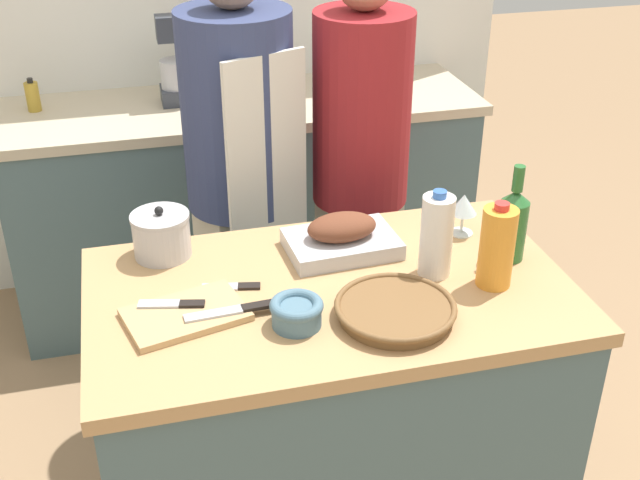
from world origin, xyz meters
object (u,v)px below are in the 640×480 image
Objects in this scene: person_cook_guest at (360,167)px; knife_bread at (233,287)px; stock_pot at (161,235)px; condiment_bottle_short at (352,84)px; roasting_pan at (342,237)px; wicker_basket at (395,310)px; mixing_bowl at (297,312)px; condiment_bottle_tall at (33,96)px; wine_bottle_green at (513,223)px; wine_glass_left at (464,206)px; milk_jug at (436,235)px; juice_jug at (497,247)px; cutting_board at (186,315)px; knife_paring at (174,304)px; knife_chef at (234,310)px; person_cook_aproned at (242,173)px; stand_mixer at (182,67)px.

knife_bread is at bearing -142.68° from person_cook_guest.
condiment_bottle_short is at bearing 51.27° from stock_pot.
roasting_pan is 1.05× the size of wicker_basket.
stock_pot is at bearing 124.08° from mixing_bowl.
stock_pot is at bearing 126.49° from knife_bread.
wicker_basket is 0.92m from person_cook_guest.
condiment_bottle_tall is at bearing 112.23° from mixing_bowl.
wine_bottle_green is 0.17m from wine_glass_left.
milk_jug reaches higher than wine_glass_left.
mixing_bowl is at bearing -174.24° from juice_jug.
stock_pot reaches higher than cutting_board.
cutting_board is at bearing 165.93° from wicker_basket.
wine_glass_left is (0.84, -0.09, 0.03)m from stock_pot.
stock_pot is 0.94m from wine_bottle_green.
knife_paring is (-0.51, 0.16, -0.00)m from wicker_basket.
wine_bottle_green is at bearing 7.30° from knife_chef.
wine_glass_left is at bearing 2.01° from roasting_pan.
stock_pot is 0.89m from juice_jug.
person_cook_aproned is (-0.55, -0.56, -0.09)m from condiment_bottle_short.
stand_mixer reaches higher than milk_jug.
juice_jug is 0.67m from knife_bread.
roasting_pan is 0.42m from juice_jug.
knife_chef is at bearing 154.04° from mixing_bowl.
roasting_pan is 1.60m from condiment_bottle_tall.
mixing_bowl is 0.47× the size of wine_bottle_green.
mixing_bowl is (0.28, -0.41, -0.02)m from stock_pot.
person_cook_aproned is (-0.61, 0.74, -0.11)m from wine_bottle_green.
mixing_bowl is 0.15m from knife_chef.
wicker_basket is 2.25× the size of condiment_bottle_tall.
condiment_bottle_tall is (-1.20, 1.60, -0.04)m from juice_jug.
person_cook_aproned is (0.69, -0.75, -0.08)m from condiment_bottle_tall.
roasting_pan is at bearing -125.57° from person_cook_guest.
roasting_pan is at bearing 36.10° from knife_chef.
cutting_board is at bearing -120.80° from condiment_bottle_short.
roasting_pan is at bearing -177.99° from wine_glass_left.
wicker_basket is at bearing -32.40° from knife_bread.
person_cook_aproned is at bearing 129.41° from wine_bottle_green.
milk_jug reaches higher than condiment_bottle_tall.
wine_glass_left is (0.36, 0.01, 0.05)m from roasting_pan.
condiment_bottle_tall is (-0.91, 1.68, 0.05)m from wicker_basket.
juice_jug reaches higher than knife_chef.
knife_paring is (-0.83, -0.20, -0.07)m from wine_glass_left.
wine_bottle_green is 1.78× the size of knife_bread.
wine_glass_left is 0.75× the size of knife_paring.
person_cook_guest is at bearing 88.36° from milk_jug.
milk_jug reaches higher than knife_bread.
wine_bottle_green is at bearing 4.58° from cutting_board.
person_cook_guest reaches higher than wine_glass_left.
knife_bread is (-0.32, -0.11, -0.04)m from roasting_pan.
condiment_bottle_short is (0.82, 1.37, 0.07)m from cutting_board.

